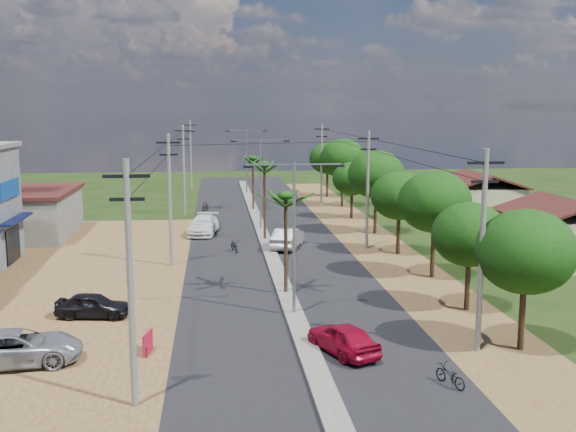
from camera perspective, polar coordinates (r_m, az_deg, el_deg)
name	(u,v)px	position (r m, az deg, el deg)	size (l,w,h in m)	color
ground	(294,316)	(35.39, 0.51, -8.46)	(160.00, 160.00, 0.00)	black
road	(270,254)	(49.81, -1.53, -3.21)	(12.00, 110.00, 0.04)	black
median	(267,245)	(52.72, -1.80, -2.44)	(1.00, 90.00, 0.18)	#605E56
dirt_lot_west	(36,284)	(44.24, -20.57, -5.41)	(18.00, 46.00, 0.04)	brown
dirt_shoulder_east	(382,251)	(51.20, 8.00, -2.96)	(5.00, 90.00, 0.03)	brown
low_shed	(10,214)	(60.58, -22.51, 0.19)	(10.40, 10.40, 3.95)	#605E56
house_east_near	(563,229)	(50.36, 22.29, -1.02)	(7.60, 7.50, 4.60)	tan
house_east_far	(477,195)	(66.89, 15.73, 1.71)	(7.60, 7.50, 4.60)	tan
tree_east_a	(526,252)	(31.25, 19.48, -2.87)	(4.40, 4.40, 6.37)	black
tree_east_b	(470,235)	(36.63, 15.12, -1.53)	(4.00, 4.00, 5.83)	black
tree_east_c	(434,202)	(43.13, 12.30, 1.18)	(4.60, 4.60, 6.83)	black
tree_east_d	(399,196)	(49.74, 9.40, 1.70)	(4.20, 4.20, 6.13)	black
tree_east_e	(376,175)	(57.40, 7.47, 3.50)	(4.80, 4.80, 7.14)	black
tree_east_f	(352,179)	(65.20, 5.44, 3.15)	(3.80, 3.80, 5.52)	black
tree_east_g	(343,158)	(73.00, 4.65, 4.88)	(5.00, 5.00, 7.38)	black
tree_east_h	(327,158)	(80.84, 3.36, 4.89)	(4.40, 4.40, 6.52)	black
palm_median_near	(286,200)	(38.05, -0.19, 1.35)	(2.00, 2.00, 6.15)	black
palm_median_mid	(264,168)	(53.84, -2.00, 4.06)	(2.00, 2.00, 6.55)	black
palm_median_far	(253,161)	(69.81, -2.99, 4.71)	(2.00, 2.00, 5.85)	black
streetlight_near	(294,225)	(34.24, 0.52, -0.80)	(5.10, 0.18, 8.00)	gray
streetlight_mid	(260,176)	(58.92, -2.36, 3.42)	(5.10, 0.18, 8.00)	gray
streetlight_far	(246,155)	(83.78, -3.54, 5.14)	(5.10, 0.18, 8.00)	gray
utility_pole_w_a	(130,279)	(24.42, -13.21, -5.24)	(1.60, 0.24, 9.00)	#605E56
utility_pole_w_b	(170,197)	(45.97, -9.98, 1.60)	(1.60, 0.24, 9.00)	#605E56
utility_pole_w_c	(184,168)	(67.81, -8.82, 4.06)	(1.60, 0.24, 9.00)	#605E56
utility_pole_w_d	(191,153)	(88.73, -8.24, 5.27)	(1.60, 0.24, 9.00)	#605E56
utility_pole_e_a	(482,247)	(30.38, 16.11, -2.52)	(1.60, 0.24, 9.00)	#605E56
utility_pole_e_b	(368,187)	(51.15, 6.76, 2.44)	(1.60, 0.24, 9.00)	#605E56
utility_pole_e_c	(322,163)	(72.64, 2.86, 4.49)	(1.60, 0.24, 9.00)	#605E56
car_red_near	(343,339)	(30.09, 4.69, -10.34)	(1.62, 4.04, 1.38)	maroon
car_silver_mid	(287,238)	(51.57, -0.04, -1.90)	(1.68, 4.83, 1.59)	gray
car_white_far	(203,226)	(57.57, -7.18, -0.81)	(2.19, 5.38, 1.56)	silver
car_parked_silver	(17,348)	(30.93, -21.95, -10.36)	(2.44, 5.30, 1.47)	gray
car_parked_dark	(93,306)	(36.29, -16.17, -7.32)	(1.52, 3.77, 1.28)	black
moto_rider_east	(450,377)	(27.54, 13.56, -13.07)	(0.56, 1.60, 0.84)	black
moto_rider_west_a	(234,246)	(50.40, -4.56, -2.56)	(0.63, 1.81, 0.95)	black
moto_rider_west_b	(205,207)	(70.17, -7.03, 0.78)	(0.48, 1.70, 1.02)	black
roadside_sign	(148,343)	(30.66, -11.78, -10.51)	(0.34, 1.20, 1.01)	#A60F2E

